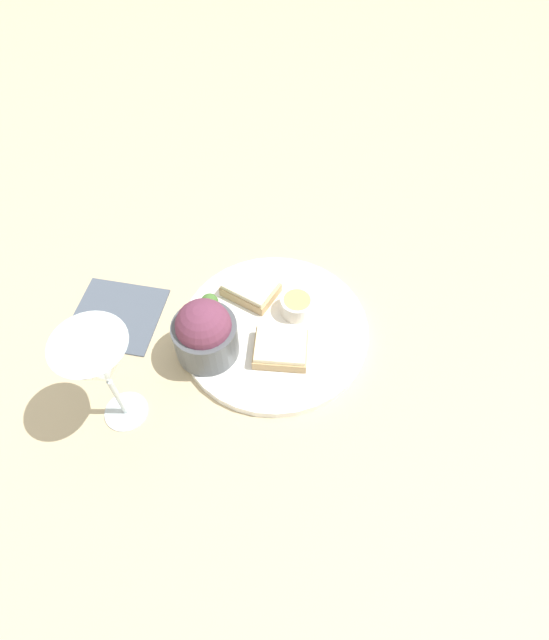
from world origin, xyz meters
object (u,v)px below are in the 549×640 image
Objects in this scene: cheese_toast_far at (251,288)px; wine_glass at (100,365)px; napkin at (117,315)px; salad_bowl at (205,333)px; sauce_ramekin at (297,305)px; cheese_toast_near at (281,348)px.

wine_glass is (-0.13, -0.24, 0.11)m from cheese_toast_far.
cheese_toast_far reaches higher than napkin.
cheese_toast_far is 0.54× the size of wine_glass.
wine_glass reaches higher than salad_bowl.
sauce_ramekin is at bearing 38.75° from salad_bowl.
wine_glass is 0.22m from napkin.
sauce_ramekin is at bearing 82.09° from cheese_toast_near.
napkin is at bearing 115.18° from wine_glass.
salad_bowl reaches higher than napkin.
cheese_toast_near is 0.61× the size of napkin.
cheese_toast_far is at bearing 19.98° from napkin.
cheese_toast_near is at bearing 32.84° from wine_glass.
sauce_ramekin is 0.37× the size of napkin.
wine_glass is at bearing -64.82° from napkin.
sauce_ramekin reaches higher than cheese_toast_near.
sauce_ramekin is 0.08m from cheese_toast_near.
cheese_toast_far is 0.22m from napkin.
wine_glass is at bearing -128.66° from salad_bowl.
sauce_ramekin is 0.30m from napkin.
cheese_toast_near is 0.87× the size of cheese_toast_far.
sauce_ramekin is (0.12, 0.10, -0.03)m from salad_bowl.
cheese_toast_far is (-0.08, 0.02, -0.00)m from sauce_ramekin.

